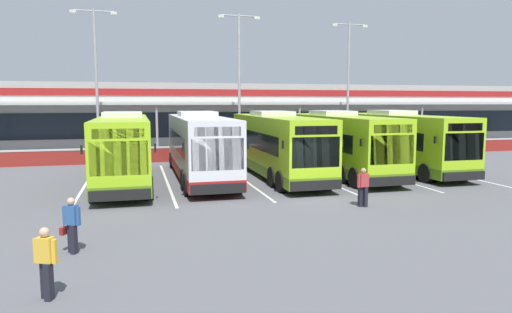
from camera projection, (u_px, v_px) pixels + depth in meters
ground_plane at (317, 198)px, 20.64m from camera, size 200.00×200.00×0.00m
terminal_building at (216, 115)px, 46.12m from camera, size 70.00×13.00×6.00m
red_barrier_wall at (244, 152)px, 34.50m from camera, size 60.00×0.40×1.10m
coach_bus_leftmost at (123, 150)px, 24.23m from camera, size 2.99×12.15×3.78m
coach_bus_left_centre at (200, 147)px, 25.58m from camera, size 2.99×12.15×3.78m
coach_bus_centre at (277, 146)px, 26.40m from camera, size 2.99×12.15×3.78m
coach_bus_right_centre at (338, 144)px, 27.51m from camera, size 2.99×12.15×3.78m
coach_bus_rightmost at (399, 142)px, 28.99m from camera, size 2.99×12.15×3.78m
bay_stripe_far_west at (85, 185)px, 23.76m from camera, size 0.14×13.00×0.01m
bay_stripe_west at (167, 182)px, 24.81m from camera, size 0.14×13.00×0.01m
bay_stripe_mid_west at (242, 178)px, 25.87m from camera, size 0.14×13.00×0.01m
bay_stripe_centre at (311, 175)px, 26.93m from camera, size 0.14×13.00×0.01m
bay_stripe_mid_east at (375, 173)px, 27.98m from camera, size 0.14×13.00×0.01m
bay_stripe_east at (434, 170)px, 29.04m from camera, size 0.14×13.00×0.01m
pedestrian_with_handbag at (71, 224)px, 13.02m from camera, size 0.62×0.51×1.62m
pedestrian_in_dark_coat at (363, 186)px, 18.78m from camera, size 0.54×0.30×1.62m
pedestrian_child at (46, 261)px, 9.94m from camera, size 0.52×0.40×1.62m
lamp_post_west at (96, 75)px, 33.44m from camera, size 3.24×0.28×11.00m
lamp_post_centre at (239, 76)px, 35.29m from camera, size 3.24×0.28×11.00m
lamp_post_east at (348, 79)px, 39.18m from camera, size 3.24×0.28×11.00m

